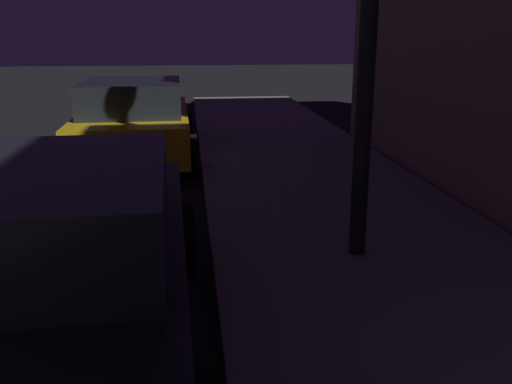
{
  "coord_description": "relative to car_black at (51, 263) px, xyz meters",
  "views": [
    {
      "loc": [
        3.82,
        -0.81,
        2.22
      ],
      "look_at": [
        4.21,
        2.38,
        1.3
      ],
      "focal_mm": 38.84,
      "sensor_mm": 36.0,
      "label": 1
    }
  ],
  "objects": [
    {
      "name": "car_yellow_cab",
      "position": [
        -0.0,
        6.4,
        0.01
      ],
      "size": [
        2.18,
        4.29,
        1.43
      ],
      "color": "gold",
      "rests_on": "ground"
    },
    {
      "name": "car_black",
      "position": [
        0.0,
        0.0,
        0.0
      ],
      "size": [
        2.15,
        4.34,
        1.43
      ],
      "color": "black",
      "rests_on": "ground"
    }
  ]
}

